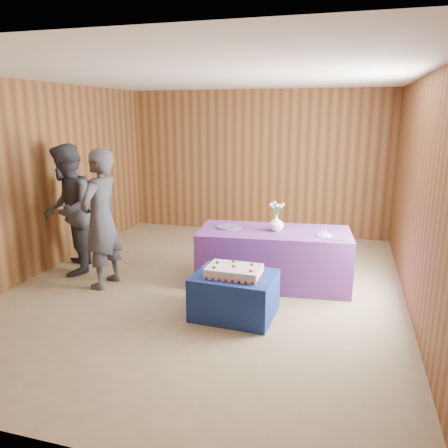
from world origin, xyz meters
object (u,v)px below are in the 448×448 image
at_px(cake_table, 234,295).
at_px(guest_left, 101,219).
at_px(serving_table, 274,257).
at_px(sheet_cake, 234,271).
at_px(vase, 276,223).
at_px(guest_right, 68,210).

bearing_deg(cake_table, guest_left, 171.42).
bearing_deg(guest_left, serving_table, 113.08).
relative_size(sheet_cake, vase, 2.98).
distance_m(cake_table, guest_right, 2.83).
bearing_deg(guest_left, cake_table, 83.60).
bearing_deg(serving_table, guest_right, -179.13).
xyz_separation_m(cake_table, guest_right, (-2.64, 0.73, 0.68)).
bearing_deg(cake_table, sheet_cake, -80.34).
distance_m(guest_left, guest_right, 0.80).
bearing_deg(vase, guest_left, -162.62).
bearing_deg(guest_right, sheet_cake, 46.47).
relative_size(serving_table, guest_left, 1.09).
distance_m(vase, guest_right, 2.95).
xyz_separation_m(cake_table, guest_left, (-1.91, 0.40, 0.67)).
relative_size(cake_table, serving_table, 0.45).
bearing_deg(vase, sheet_cake, -103.80).
relative_size(serving_table, vase, 9.44).
relative_size(sheet_cake, guest_left, 0.34).
height_order(serving_table, guest_left, guest_left).
bearing_deg(cake_table, vase, 78.71).
distance_m(cake_table, guest_left, 2.07).
height_order(cake_table, guest_right, guest_right).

